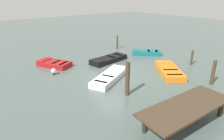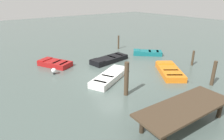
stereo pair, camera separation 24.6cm
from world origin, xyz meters
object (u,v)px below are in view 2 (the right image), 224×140
object	(u,v)px
rowboat_red	(55,63)
mooring_piling_center	(214,73)
rowboat_black	(109,59)
mooring_piling_far_left	(126,79)
rowboat_white	(110,77)
mooring_piling_near_right	(193,58)
marker_buoy	(54,71)
dock_segment	(184,108)
rowboat_orange	(170,71)
mooring_piling_mid_right	(118,42)
rowboat_teal	(147,53)

from	to	relation	value
rowboat_red	mooring_piling_center	bearing A→B (deg)	-172.52
rowboat_black	mooring_piling_far_left	bearing A→B (deg)	55.33
rowboat_white	rowboat_black	xyz separation A→B (m)	(-2.25, -3.12, 0.00)
rowboat_black	mooring_piling_far_left	distance (m)	6.18
mooring_piling_near_right	marker_buoy	xyz separation A→B (m)	(9.90, -5.02, -0.33)
mooring_piling_near_right	dock_segment	bearing A→B (deg)	29.27
rowboat_red	mooring_piling_near_right	distance (m)	11.36
dock_segment	mooring_piling_center	world-z (taller)	mooring_piling_center
mooring_piling_far_left	mooring_piling_center	distance (m)	5.80
mooring_piling_near_right	rowboat_white	bearing A→B (deg)	-13.84
rowboat_red	rowboat_white	bearing A→B (deg)	174.01
rowboat_orange	mooring_piling_far_left	distance (m)	4.83
dock_segment	rowboat_black	distance (m)	9.49
rowboat_black	mooring_piling_center	world-z (taller)	mooring_piling_center
mooring_piling_near_right	mooring_piling_center	distance (m)	3.81
rowboat_black	mooring_piling_far_left	xyz separation A→B (m)	(2.79, 5.46, 0.80)
rowboat_orange	mooring_piling_far_left	world-z (taller)	mooring_piling_far_left
mooring_piling_mid_right	marker_buoy	size ratio (longest dim) A/B	2.98
rowboat_black	marker_buoy	bearing A→B (deg)	-9.10
rowboat_white	rowboat_teal	world-z (taller)	same
rowboat_black	rowboat_red	world-z (taller)	same
mooring_piling_far_left	marker_buoy	distance (m)	6.03
rowboat_red	mooring_piling_mid_right	xyz separation A→B (m)	(-7.59, -1.07, 0.50)
rowboat_orange	rowboat_teal	xyz separation A→B (m)	(-2.25, -4.36, 0.00)
rowboat_teal	mooring_piling_mid_right	bearing A→B (deg)	-33.80
mooring_piling_mid_right	marker_buoy	distance (m)	8.82
rowboat_black	marker_buoy	distance (m)	4.95
rowboat_black	mooring_piling_center	bearing A→B (deg)	100.18
dock_segment	rowboat_white	distance (m)	6.04
mooring_piling_mid_right	rowboat_red	bearing A→B (deg)	8.05
rowboat_white	rowboat_teal	xyz separation A→B (m)	(-6.45, -2.55, 0.00)
mooring_piling_far_left	mooring_piling_center	xyz separation A→B (m)	(-5.30, 2.35, -0.19)
mooring_piling_far_left	dock_segment	bearing A→B (deg)	93.22
rowboat_red	mooring_piling_far_left	size ratio (longest dim) A/B	1.47
rowboat_orange	dock_segment	bearing A→B (deg)	169.61
rowboat_teal	mooring_piling_mid_right	distance (m)	3.61
mooring_piling_center	marker_buoy	bearing A→B (deg)	-46.79
rowboat_teal	marker_buoy	distance (m)	9.17
rowboat_teal	dock_segment	bearing A→B (deg)	95.04
mooring_piling_near_right	marker_buoy	world-z (taller)	mooring_piling_near_right
rowboat_white	rowboat_orange	size ratio (longest dim) A/B	1.06
rowboat_red	mooring_piling_center	size ratio (longest dim) A/B	1.81
dock_segment	mooring_piling_near_right	world-z (taller)	mooring_piling_near_right
mooring_piling_near_right	rowboat_red	bearing A→B (deg)	-36.42
rowboat_white	rowboat_red	world-z (taller)	same
mooring_piling_center	marker_buoy	distance (m)	10.91
rowboat_black	mooring_piling_mid_right	size ratio (longest dim) A/B	2.53
rowboat_teal	mooring_piling_near_right	world-z (taller)	mooring_piling_near_right
rowboat_red	mooring_piling_near_right	bearing A→B (deg)	-153.67
marker_buoy	rowboat_white	bearing A→B (deg)	129.71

